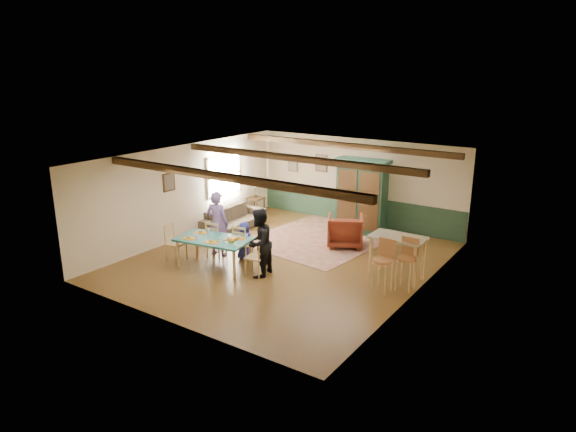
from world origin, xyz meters
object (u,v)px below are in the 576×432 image
Objects in this scene: person_man at (217,223)px; counter_table at (397,258)px; person_child at (244,241)px; bar_stool_right at (406,265)px; person_woman at (259,243)px; sofa at (234,218)px; dining_chair_far_left at (216,238)px; end_table at (256,206)px; dining_chair_far_right at (243,243)px; dining_chair_end_left at (176,243)px; dining_chair_end_right at (255,256)px; armchair at (345,231)px; dining_table at (214,253)px; bar_stool_left at (382,267)px; table_lamp at (255,189)px; armoire at (362,197)px; cat at (231,239)px.

person_man is 1.39× the size of counter_table.
bar_stool_right is (4.15, 0.55, 0.09)m from person_child.
sofa is at bearing -140.14° from person_woman.
dining_chair_far_left is 1.57× the size of end_table.
dining_chair_end_left is at bearing 24.92° from dining_chair_far_right.
dining_chair_end_right is (1.65, -0.47, 0.00)m from dining_chair_far_left.
armchair is 0.43× the size of sofa.
bar_stool_right reaches higher than end_table.
dining_table is at bearing -90.00° from dining_chair_end_right.
bar_stool_left reaches higher than dining_chair_far_left.
dining_chair_end_left is 2.44m from person_woman.
dining_chair_far_left is at bearing -67.58° from table_lamp.
sofa is at bearing 167.28° from bar_stool_right.
armchair is at bearing -14.91° from table_lamp.
dining_chair_end_left is 5.78m from bar_stool_right.
person_child reaches higher than dining_chair_far_right.
dining_chair_end_left is 0.55× the size of person_man.
counter_table reaches higher than dining_chair_far_left.
person_child is at bearing -173.16° from bar_stool_right.
dining_table is 4.93m from armoire.
person_woman is at bearing 8.13° from cat.
person_child is 0.44× the size of sofa.
table_lamp is (-1.50, 3.63, 0.41)m from dining_chair_far_left.
sofa is at bearing -141.32° from dining_chair_end_right.
cat is at bearing -1.11° from dining_table.
dining_table is 3.16m from sofa.
person_woman is at bearing -51.45° from table_lamp.
table_lamp is 6.91m from bar_stool_left.
dining_chair_far_left is 1.04m from dining_chair_end_left.
armoire is (0.61, 4.37, 0.64)m from dining_chair_end_right.
bar_stool_left is at bearing -60.56° from armoire.
dining_chair_far_left is 2.34m from sofa.
person_man reaches higher than person_woman.
person_child is 0.45× the size of armoire.
table_lamp is at bearing -66.00° from dining_chair_far_right.
armoire is at bearing -40.64° from dining_chair_end_left.
dining_chair_far_right is 0.95× the size of person_child.
dining_chair_end_left is 5.54m from counter_table.
end_table is (-1.48, 3.55, -0.56)m from person_man.
dining_chair_far_right is 1.17m from person_woman.
bar_stool_right reaches higher than dining_chair_end_left.
armoire reaches higher than dining_chair_end_right.
armoire is 1.79× the size of counter_table.
person_woman is 4.58× the size of cat.
person_child is 3.78m from bar_stool_left.
table_lamp is 0.44× the size of counter_table.
armoire is 4.15m from bar_stool_right.
armchair is (2.45, 2.50, -0.42)m from person_man.
person_woman reaches higher than dining_chair_far_left.
dining_chair_end_left is 0.79× the size of bar_stool_left.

